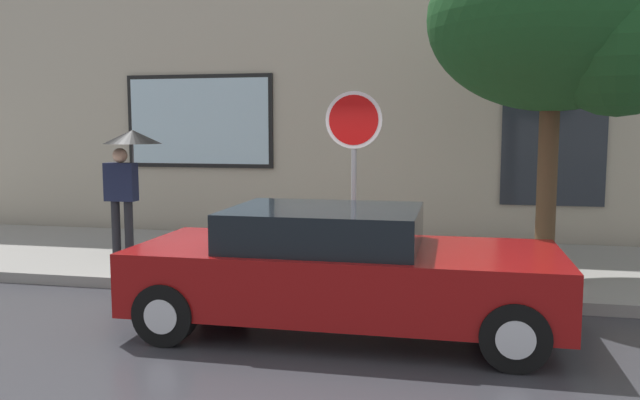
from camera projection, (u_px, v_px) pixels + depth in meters
ground_plane at (302, 324)px, 7.17m from camera, size 60.00×60.00×0.00m
sidewalk at (346, 263)px, 10.08m from camera, size 20.00×4.00×0.15m
building_facade at (368, 60)px, 12.13m from camera, size 20.00×0.67×7.00m
parked_car at (341, 269)px, 6.89m from camera, size 4.50×1.92×1.33m
fire_hydrant at (235, 247)px, 9.05m from camera, size 0.30×0.44×0.74m
pedestrian_with_umbrella at (128, 158)px, 10.20m from camera, size 0.94×0.92×2.01m
street_tree at (567, 23)px, 8.28m from camera, size 3.30×2.81×4.73m
stop_sign at (354, 147)px, 8.50m from camera, size 0.76×0.10×2.53m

